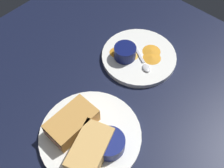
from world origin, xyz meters
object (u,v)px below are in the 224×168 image
(plate_chips_companion, at_px, (139,57))
(spoon_by_gravy_ramekin, at_px, (146,66))
(sandwich_half_near, at_px, (72,123))
(sandwich_half_far, at_px, (90,149))
(ramekin_dark_sauce, at_px, (109,143))
(spoon_by_dark_ramekin, at_px, (94,130))
(plate_sandwich_main, at_px, (90,136))
(ramekin_light_gravy, at_px, (125,52))

(plate_chips_companion, height_order, spoon_by_gravy_ramekin, spoon_by_gravy_ramekin)
(sandwich_half_near, relative_size, sandwich_half_far, 0.90)
(ramekin_dark_sauce, relative_size, spoon_by_dark_ramekin, 0.80)
(spoon_by_gravy_ramekin, bearing_deg, spoon_by_dark_ramekin, -172.84)
(sandwich_half_far, relative_size, plate_chips_companion, 0.62)
(plate_chips_companion, bearing_deg, sandwich_half_far, -161.11)
(plate_sandwich_main, xyz_separation_m, sandwich_half_near, (-0.01, 0.05, 0.03))
(plate_chips_companion, xyz_separation_m, spoon_by_gravy_ramekin, (-0.02, -0.04, 0.01))
(ramekin_light_gravy, bearing_deg, plate_chips_companion, -39.81)
(ramekin_dark_sauce, distance_m, ramekin_light_gravy, 0.30)
(spoon_by_dark_ramekin, bearing_deg, plate_sandwich_main, -179.67)
(sandwich_half_near, distance_m, sandwich_half_far, 0.09)
(plate_sandwich_main, xyz_separation_m, plate_chips_companion, (0.30, 0.08, 0.00))
(ramekin_dark_sauce, xyz_separation_m, ramekin_light_gravy, (0.25, 0.17, 0.00))
(ramekin_dark_sauce, relative_size, ramekin_light_gravy, 1.14)
(sandwich_half_far, relative_size, spoon_by_gravy_ramekin, 1.58)
(plate_sandwich_main, bearing_deg, spoon_by_dark_ramekin, 0.33)
(spoon_by_dark_ramekin, bearing_deg, ramekin_dark_sauce, -96.65)
(spoon_by_dark_ramekin, relative_size, plate_chips_companion, 0.42)
(sandwich_half_far, distance_m, ramekin_light_gravy, 0.33)
(sandwich_half_near, xyz_separation_m, sandwich_half_far, (-0.02, -0.09, 0.00))
(spoon_by_dark_ramekin, bearing_deg, sandwich_half_far, -143.30)
(sandwich_half_far, relative_size, ramekin_light_gravy, 2.14)
(sandwich_half_far, height_order, spoon_by_dark_ramekin, sandwich_half_far)
(plate_sandwich_main, bearing_deg, sandwich_half_far, -132.97)
(sandwich_half_near, height_order, spoon_by_gravy_ramekin, sandwich_half_near)
(sandwich_half_far, distance_m, ramekin_dark_sauce, 0.05)
(plate_sandwich_main, relative_size, ramekin_dark_sauce, 3.38)
(plate_sandwich_main, height_order, spoon_by_gravy_ramekin, spoon_by_gravy_ramekin)
(ramekin_light_gravy, relative_size, spoon_by_gravy_ramekin, 0.74)
(sandwich_half_near, xyz_separation_m, ramekin_light_gravy, (0.28, 0.06, -0.00))
(plate_sandwich_main, relative_size, sandwich_half_near, 2.00)
(ramekin_dark_sauce, bearing_deg, plate_chips_companion, 25.19)
(plate_sandwich_main, height_order, spoon_by_dark_ramekin, spoon_by_dark_ramekin)
(ramekin_dark_sauce, distance_m, plate_chips_companion, 0.32)
(sandwich_half_near, bearing_deg, ramekin_light_gravy, 11.78)
(sandwich_half_far, bearing_deg, ramekin_light_gravy, 25.79)
(sandwich_half_near, height_order, spoon_by_dark_ramekin, sandwich_half_near)
(plate_chips_companion, bearing_deg, sandwich_half_near, -174.86)
(plate_sandwich_main, height_order, sandwich_half_near, sandwich_half_near)
(plate_chips_companion, bearing_deg, ramekin_dark_sauce, -154.81)
(ramekin_light_gravy, bearing_deg, plate_sandwich_main, -157.94)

